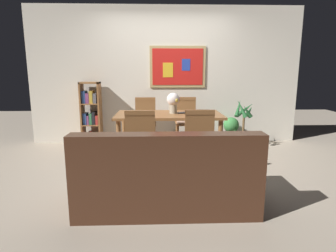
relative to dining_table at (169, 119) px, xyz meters
name	(u,v)px	position (x,y,z in m)	size (l,w,h in m)	color
ground_plane	(168,165)	(-0.03, -0.39, -0.64)	(12.00, 12.00, 0.00)	tan
wall_back_with_painting	(166,76)	(-0.02, 1.12, 0.66)	(5.20, 0.14, 2.60)	silver
dining_table	(169,119)	(0.00, 0.00, 0.00)	(1.68, 0.86, 0.73)	brown
dining_chair_near_left	(141,138)	(-0.40, -0.81, -0.10)	(0.40, 0.41, 0.91)	brown
dining_chair_near_right	(198,137)	(0.36, -0.78, -0.10)	(0.40, 0.41, 0.91)	brown
dining_chair_far_left	(145,118)	(-0.41, 0.77, -0.10)	(0.40, 0.41, 0.91)	brown
dining_chair_far_right	(186,117)	(0.36, 0.79, -0.10)	(0.40, 0.41, 0.91)	brown
leather_couch	(166,178)	(-0.09, -1.69, -0.33)	(1.80, 0.84, 0.84)	#472819
bookshelf	(92,117)	(-1.43, 0.87, -0.09)	(0.36, 0.28, 1.20)	brown
potted_ivy	(231,129)	(1.24, 0.88, -0.35)	(0.30, 0.30, 0.54)	#4C4742
potted_palm	(243,132)	(1.36, 0.49, -0.33)	(0.41, 0.42, 0.91)	#B2ADA3
flower_vase	(173,101)	(0.07, 0.03, 0.29)	(0.22, 0.20, 0.33)	tan
tv_remote	(182,113)	(0.21, 0.01, 0.10)	(0.16, 0.07, 0.02)	black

